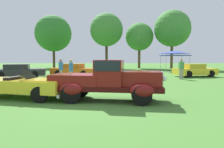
% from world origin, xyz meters
% --- Properties ---
extents(ground_plane, '(120.00, 120.00, 0.00)m').
position_xyz_m(ground_plane, '(0.00, 0.00, 0.00)').
color(ground_plane, '#42752D').
extents(feature_pickup_truck, '(4.78, 2.25, 1.70)m').
position_xyz_m(feature_pickup_truck, '(0.27, 0.07, 0.87)').
color(feature_pickup_truck, '#400B0B').
rests_on(feature_pickup_truck, ground_plane).
extents(neighbor_convertible, '(4.44, 2.53, 1.40)m').
position_xyz_m(neighbor_convertible, '(-3.40, 0.64, 0.58)').
color(neighbor_convertible, yellow).
rests_on(neighbor_convertible, ground_plane).
extents(show_car_charcoal, '(4.78, 2.86, 1.22)m').
position_xyz_m(show_car_charcoal, '(-7.95, 9.72, 0.60)').
color(show_car_charcoal, '#28282D').
rests_on(show_car_charcoal, ground_plane).
extents(show_car_orange, '(4.64, 2.72, 1.22)m').
position_xyz_m(show_car_orange, '(-3.32, 11.30, 0.60)').
color(show_car_orange, orange).
rests_on(show_car_orange, ground_plane).
extents(show_car_yellow, '(4.14, 2.48, 1.22)m').
position_xyz_m(show_car_yellow, '(8.25, 10.92, 0.60)').
color(show_car_yellow, yellow).
rests_on(show_car_yellow, ground_plane).
extents(spectator_near_truck, '(0.43, 0.29, 1.69)m').
position_xyz_m(spectator_near_truck, '(6.21, 8.67, 0.91)').
color(spectator_near_truck, '#9E998E').
rests_on(spectator_near_truck, ground_plane).
extents(spectator_between_cars, '(0.35, 0.45, 1.69)m').
position_xyz_m(spectator_between_cars, '(-2.41, 5.65, 0.91)').
color(spectator_between_cars, '#9E998E').
rests_on(spectator_between_cars, ground_plane).
extents(spectator_by_row, '(0.41, 0.47, 1.69)m').
position_xyz_m(spectator_by_row, '(-3.60, 7.50, 0.91)').
color(spectator_by_row, '#9E998E').
rests_on(spectator_by_row, ground_plane).
extents(canopy_tent_left_field, '(3.25, 3.25, 2.71)m').
position_xyz_m(canopy_tent_left_field, '(8.50, 18.28, 2.42)').
color(canopy_tent_left_field, '#B7B7BC').
rests_on(canopy_tent_left_field, ground_plane).
extents(treeline_far_left, '(6.62, 6.62, 9.56)m').
position_xyz_m(treeline_far_left, '(-10.51, 29.27, 6.24)').
color(treeline_far_left, '#47331E').
rests_on(treeline_far_left, ground_plane).
extents(treeline_mid_left, '(5.58, 5.58, 9.31)m').
position_xyz_m(treeline_mid_left, '(-0.64, 26.44, 6.50)').
color(treeline_mid_left, '#47331E').
rests_on(treeline_mid_left, ground_plane).
extents(treeline_center, '(4.77, 4.77, 7.79)m').
position_xyz_m(treeline_center, '(5.01, 27.01, 5.38)').
color(treeline_center, brown).
rests_on(treeline_center, ground_plane).
extents(treeline_mid_right, '(6.01, 6.01, 9.64)m').
position_xyz_m(treeline_mid_right, '(10.30, 25.80, 6.61)').
color(treeline_mid_right, brown).
rests_on(treeline_mid_right, ground_plane).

